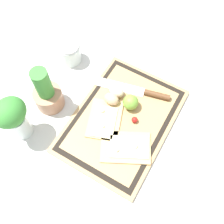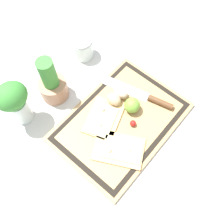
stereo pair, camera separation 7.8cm
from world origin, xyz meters
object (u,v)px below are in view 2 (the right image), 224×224
knife (149,98)px  cherry_tomato_red (133,123)px  egg_brown (114,99)px  herb_glass (14,101)px  egg_pink (120,93)px  pizza_slice_near (119,149)px  herb_pot (52,84)px  sauce_jar (82,48)px  lime (131,105)px  pizza_slice_far (103,118)px

knife → cherry_tomato_red: cherry_tomato_red is taller
egg_brown → herb_glass: herb_glass is taller
knife → egg_pink: 0.11m
pizza_slice_near → egg_pink: (0.17, 0.14, 0.02)m
cherry_tomato_red → pizza_slice_near: bearing=-167.5°
herb_pot → sauce_jar: 0.22m
egg_brown → lime: 0.07m
knife → sauce_jar: sauce_jar is taller
herb_glass → herb_pot: bearing=-7.0°
egg_pink → cherry_tomato_red: (-0.07, -0.11, -0.01)m
cherry_tomato_red → herb_pot: bearing=105.3°
pizza_slice_far → lime: lime is taller
pizza_slice_near → herb_glass: 0.39m
egg_pink → herb_glass: size_ratio=0.30×
pizza_slice_near → lime: (0.15, 0.07, 0.02)m
herb_pot → herb_glass: (-0.15, 0.02, 0.05)m
pizza_slice_far → cherry_tomato_red: size_ratio=8.28×
pizza_slice_near → egg_pink: size_ratio=3.50×
egg_brown → cherry_tomato_red: size_ratio=2.60×
egg_brown → pizza_slice_far: bearing=-168.0°
cherry_tomato_red → egg_pink: bearing=59.9°
knife → lime: bearing=161.7°
egg_pink → herb_glass: (-0.30, 0.22, 0.08)m
egg_brown → egg_pink: (0.04, -0.00, 0.00)m
herb_glass → pizza_slice_far: bearing=-53.1°
cherry_tomato_red → herb_glass: bearing=124.6°
egg_pink → lime: (-0.02, -0.07, 0.01)m
pizza_slice_near → pizza_slice_far: same height
lime → herb_pot: (-0.14, 0.27, 0.03)m
cherry_tomato_red → herb_glass: 0.42m
sauce_jar → cherry_tomato_red: bearing=-109.0°
pizza_slice_near → knife: 0.24m
knife → egg_pink: bearing=122.8°
lime → herb_glass: bearing=134.1°
pizza_slice_far → knife: bearing=-22.9°
pizza_slice_far → cherry_tomato_red: 0.11m
egg_pink → sauce_jar: sauce_jar is taller
pizza_slice_far → egg_brown: egg_brown is taller
pizza_slice_far → lime: size_ratio=3.26×
herb_glass → pizza_slice_near: bearing=-70.5°
knife → sauce_jar: (0.00, 0.35, 0.02)m
knife → herb_pot: 0.37m
cherry_tomato_red → sauce_jar: bearing=71.0°
egg_pink → herb_glass: herb_glass is taller
pizza_slice_far → lime: (0.10, -0.05, 0.02)m
cherry_tomato_red → sauce_jar: (0.13, 0.37, 0.01)m
pizza_slice_far → knife: pizza_slice_far is taller
egg_brown → egg_pink: 0.04m
pizza_slice_near → egg_brown: (0.13, 0.14, 0.02)m
lime → herb_glass: (-0.28, 0.29, 0.07)m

